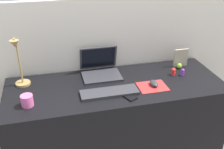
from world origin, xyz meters
name	(u,v)px	position (x,y,z in m)	size (l,w,h in m)	color
back_wall	(106,74)	(0.00, 0.34, 0.66)	(2.83, 0.05, 1.32)	silver
desk	(116,124)	(0.00, 0.00, 0.37)	(1.63, 0.61, 0.74)	black
laptop	(100,68)	(-0.08, 0.20, 0.79)	(0.30, 0.26, 0.21)	#333338
keyboard	(109,92)	(-0.08, -0.11, 0.75)	(0.41, 0.13, 0.02)	#333338
mousepad	(152,87)	(0.25, -0.09, 0.74)	(0.21, 0.17, 0.00)	red
mouse	(154,83)	(0.27, -0.08, 0.76)	(0.06, 0.10, 0.03)	#333338
cell_phone	(128,96)	(0.04, -0.18, 0.74)	(0.06, 0.13, 0.01)	black
desk_lamp	(19,64)	(-0.68, 0.14, 0.92)	(0.11, 0.17, 0.39)	#A5844C
picture_frame	(181,58)	(0.61, 0.19, 0.81)	(0.12, 0.02, 0.15)	#B2A58C
coffee_mug	(27,101)	(-0.63, -0.13, 0.78)	(0.08, 0.08, 0.08)	pink
toy_figurine_purple	(183,72)	(0.55, 0.02, 0.77)	(0.03, 0.03, 0.06)	purple
toy_figurine_red	(173,71)	(0.48, 0.05, 0.77)	(0.04, 0.04, 0.06)	red
toy_figurine_lime	(179,66)	(0.58, 0.14, 0.76)	(0.04, 0.04, 0.04)	#8CDB33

